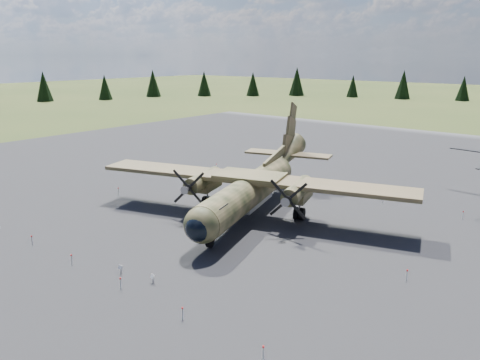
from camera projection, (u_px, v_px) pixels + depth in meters
The scene contains 7 objects.
ground at pixel (229, 228), 42.95m from camera, with size 500.00×500.00×0.00m, color brown.
apron at pixel (289, 202), 50.42m from camera, with size 120.00×120.00×0.04m, color #59595D.
transport_plane at pixel (254, 183), 46.71m from camera, with size 31.28×27.90×10.46m.
info_placard_left at pixel (120, 268), 33.82m from camera, with size 0.41×0.17×0.64m.
info_placard_right at pixel (153, 277), 32.44m from camera, with size 0.43×0.26×0.63m.
barrier_fence at pixel (224, 222), 43.05m from camera, with size 33.12×29.62×0.85m.
treeline at pixel (192, 184), 38.71m from camera, with size 297.69×307.95×10.97m.
Camera 1 is at (26.43, -30.53, 15.32)m, focal length 35.00 mm.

